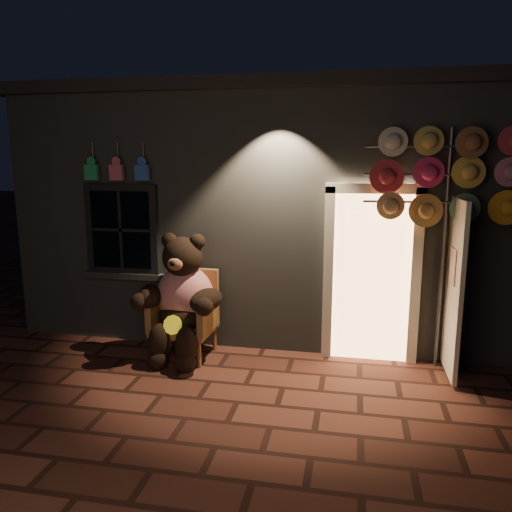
# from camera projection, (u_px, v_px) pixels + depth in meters

# --- Properties ---
(ground) EXTENTS (60.00, 60.00, 0.00)m
(ground) POSITION_uv_depth(u_px,v_px,m) (237.00, 402.00, 5.16)
(ground) COLOR brown
(ground) RESTS_ON ground
(shop_building) EXTENTS (7.30, 5.95, 3.51)m
(shop_building) POSITION_uv_depth(u_px,v_px,m) (289.00, 202.00, 8.66)
(shop_building) COLOR slate
(shop_building) RESTS_ON ground
(wicker_armchair) EXTENTS (0.78, 0.71, 1.08)m
(wicker_armchair) POSITION_uv_depth(u_px,v_px,m) (187.00, 313.00, 6.34)
(wicker_armchair) COLOR #915938
(wicker_armchair) RESTS_ON ground
(teddy_bear) EXTENTS (1.17, 0.93, 1.61)m
(teddy_bear) POSITION_uv_depth(u_px,v_px,m) (182.00, 299.00, 6.16)
(teddy_bear) COLOR red
(teddy_bear) RESTS_ON ground
(hat_rack) EXTENTS (1.72, 0.22, 2.84)m
(hat_rack) POSITION_uv_depth(u_px,v_px,m) (447.00, 177.00, 5.54)
(hat_rack) COLOR #59595E
(hat_rack) RESTS_ON ground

